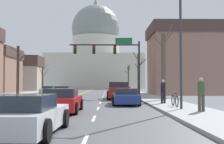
{
  "coord_description": "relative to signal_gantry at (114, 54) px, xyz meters",
  "views": [
    {
      "loc": [
        4.13,
        -16.21,
        1.54
      ],
      "look_at": [
        4.84,
        37.43,
        3.69
      ],
      "focal_mm": 46.47,
      "sensor_mm": 36.0,
      "label": 1
    }
  ],
  "objects": [
    {
      "name": "sedan_oncoming_01",
      "position": [
        -9.89,
        12.54,
        -4.3
      ],
      "size": [
        2.06,
        4.29,
        1.17
      ],
      "color": "silver",
      "rests_on": "ground"
    },
    {
      "name": "bicycle_parked",
      "position": [
        3.55,
        -14.27,
        -4.37
      ],
      "size": [
        0.12,
        1.77,
        0.85
      ],
      "color": "black",
      "rests_on": "ground"
    },
    {
      "name": "sedan_oncoming_00",
      "position": [
        -6.41,
        4.41,
        -4.28
      ],
      "size": [
        2.2,
        4.54,
        1.21
      ],
      "color": "#B71414",
      "rests_on": "ground"
    },
    {
      "name": "flank_building_03",
      "position": [
        11.75,
        7.89,
        0.04
      ],
      "size": [
        13.25,
        8.55,
        9.68
      ],
      "color": "#8C6656",
      "rests_on": "ground"
    },
    {
      "name": "bare_tree_03",
      "position": [
        -13.24,
        23.54,
        -2.2
      ],
      "size": [
        1.72,
        1.82,
        5.16
      ],
      "color": "#4C3D2D",
      "rests_on": "ground"
    },
    {
      "name": "bare_tree_00",
      "position": [
        3.68,
        8.43,
        -1.75
      ],
      "size": [
        1.87,
        1.74,
        5.88
      ],
      "color": "#4C3D2D",
      "rests_on": "ground"
    },
    {
      "name": "ground",
      "position": [
        -4.74,
        -16.1,
        -4.83
      ],
      "size": [
        20.0,
        180.0,
        0.2
      ],
      "color": "#4F4F54"
    },
    {
      "name": "capitol_building",
      "position": [
        -4.74,
        62.6,
        5.82
      ],
      "size": [
        29.61,
        23.32,
        29.85
      ],
      "color": "beige",
      "rests_on": "ground"
    },
    {
      "name": "bare_tree_01",
      "position": [
        -12.78,
        6.82,
        -1.39
      ],
      "size": [
        2.22,
        1.16,
        6.48
      ],
      "color": "#423328",
      "rests_on": "ground"
    },
    {
      "name": "pedestrian_00",
      "position": [
        3.32,
        -11.66,
        -3.78
      ],
      "size": [
        0.35,
        0.34,
        1.68
      ],
      "color": "black",
      "rests_on": "ground"
    },
    {
      "name": "sedan_near_01",
      "position": [
        0.66,
        -10.95,
        -4.29
      ],
      "size": [
        1.98,
        4.66,
        1.19
      ],
      "color": "navy",
      "rests_on": "ground"
    },
    {
      "name": "pedestrian_01",
      "position": [
        4.09,
        -17.72,
        -3.77
      ],
      "size": [
        0.35,
        0.34,
        1.7
      ],
      "color": "#4C4238",
      "rests_on": "ground"
    },
    {
      "name": "street_lamp_right",
      "position": [
        3.14,
        -16.21,
        0.06
      ],
      "size": [
        2.44,
        0.24,
        8.04
      ],
      "color": "#333338",
      "rests_on": "ground"
    },
    {
      "name": "bare_tree_02",
      "position": [
        4.12,
        35.2,
        -1.7
      ],
      "size": [
        1.61,
        1.55,
        5.93
      ],
      "color": "#4C3D2D",
      "rests_on": "ground"
    },
    {
      "name": "pickup_truck_near_00",
      "position": [
        0.42,
        -3.49,
        -4.1
      ],
      "size": [
        2.34,
        5.32,
        1.7
      ],
      "color": "maroon",
      "rests_on": "ground"
    },
    {
      "name": "sedan_near_02",
      "position": [
        -3.09,
        -16.63,
        -4.25
      ],
      "size": [
        1.97,
        4.43,
        1.28
      ],
      "color": "#B71414",
      "rests_on": "ground"
    },
    {
      "name": "flank_building_00",
      "position": [
        -20.1,
        33.17,
        -0.93
      ],
      "size": [
        8.75,
        6.9,
        7.72
      ],
      "color": "#B2A38E",
      "rests_on": "ground"
    },
    {
      "name": "signal_gantry",
      "position": [
        0.0,
        0.0,
        0.0
      ],
      "size": [
        7.91,
        0.41,
        6.55
      ],
      "color": "#28282D",
      "rests_on": "ground"
    },
    {
      "name": "sedan_near_03",
      "position": [
        -3.11,
        -23.46,
        -4.29
      ],
      "size": [
        2.17,
        4.41,
        1.21
      ],
      "color": "silver",
      "rests_on": "ground"
    },
    {
      "name": "bare_tree_04",
      "position": [
        4.25,
        -6.99,
        -1.71
      ],
      "size": [
        1.83,
        2.51,
        6.5
      ],
      "color": "brown",
      "rests_on": "ground"
    }
  ]
}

